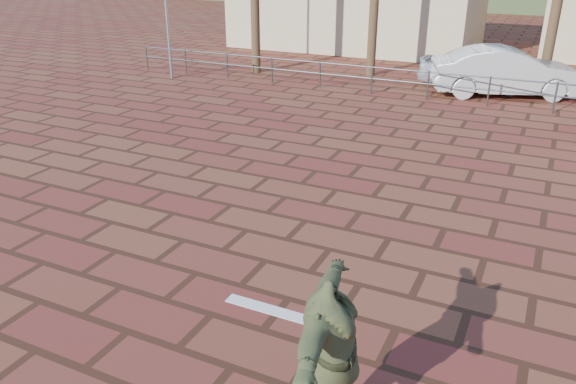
# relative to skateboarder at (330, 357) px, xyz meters

# --- Properties ---
(ground) EXTENTS (120.00, 120.00, 0.00)m
(ground) POSITION_rel_skateboarder_xyz_m (-2.31, 2.94, -1.04)
(ground) COLOR brown
(ground) RESTS_ON ground
(paint_stripe) EXTENTS (1.40, 0.22, 0.01)m
(paint_stripe) POSITION_rel_skateboarder_xyz_m (-1.61, 1.74, -1.03)
(paint_stripe) COLOR white
(paint_stripe) RESTS_ON ground
(guardrail) EXTENTS (24.06, 0.06, 1.00)m
(guardrail) POSITION_rel_skateboarder_xyz_m (-2.31, 14.94, -0.36)
(guardrail) COLOR #47494F
(guardrail) RESTS_ON ground
(building_west) EXTENTS (12.60, 7.60, 4.50)m
(building_west) POSITION_rel_skateboarder_xyz_m (-8.31, 24.94, 1.24)
(building_west) COLOR beige
(building_west) RESTS_ON ground
(skateboarder) EXTENTS (1.09, 2.33, 1.83)m
(skateboarder) POSITION_rel_skateboarder_xyz_m (0.00, 0.00, 0.00)
(skateboarder) COLOR #363B20
(skateboarder) RESTS_ON longboard
(car_silver) EXTENTS (4.24, 1.87, 1.42)m
(car_silver) POSITION_rel_skateboarder_xyz_m (-1.07, 17.49, -0.33)
(car_silver) COLOR #BABDC1
(car_silver) RESTS_ON ground
(car_white) EXTENTS (5.38, 3.34, 1.67)m
(car_white) POSITION_rel_skateboarder_xyz_m (-0.00, 16.73, -0.20)
(car_white) COLOR silver
(car_white) RESTS_ON ground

